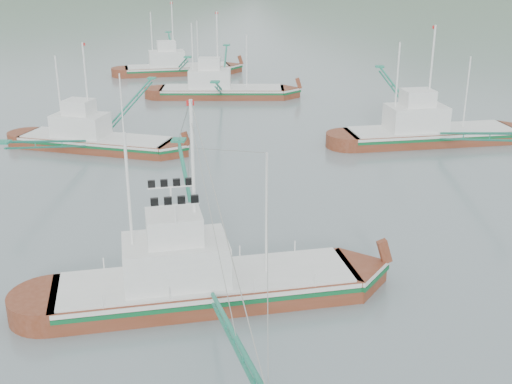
# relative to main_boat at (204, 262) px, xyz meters

# --- Properties ---
(ground) EXTENTS (1200.00, 1200.00, 0.00)m
(ground) POSITION_rel_main_boat_xyz_m (2.09, 1.93, -2.23)
(ground) COLOR slate
(ground) RESTS_ON ground
(main_boat) EXTENTS (16.40, 28.06, 11.63)m
(main_boat) POSITION_rel_main_boat_xyz_m (0.00, 0.00, 0.00)
(main_boat) COLOR maroon
(main_boat) RESTS_ON ground
(bg_boat_far) EXTENTS (15.79, 28.05, 11.37)m
(bg_boat_far) POSITION_rel_main_boat_xyz_m (-5.85, 50.15, -0.68)
(bg_boat_far) COLOR maroon
(bg_boat_far) RESTS_ON ground
(bg_boat_right) EXTENTS (16.88, 29.02, 11.96)m
(bg_boat_right) POSITION_rel_main_boat_xyz_m (16.88, 31.33, -0.04)
(bg_boat_right) COLOR maroon
(bg_boat_right) RESTS_ON ground
(bg_boat_left) EXTENTS (14.89, 25.88, 10.58)m
(bg_boat_left) POSITION_rel_main_boat_xyz_m (-14.52, 26.62, -0.43)
(bg_boat_left) COLOR maroon
(bg_boat_left) RESTS_ON ground
(bg_boat_extra) EXTENTS (16.04, 27.40, 11.37)m
(bg_boat_extra) POSITION_rel_main_boat_xyz_m (-14.58, 65.98, -0.07)
(bg_boat_extra) COLOR maroon
(bg_boat_extra) RESTS_ON ground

